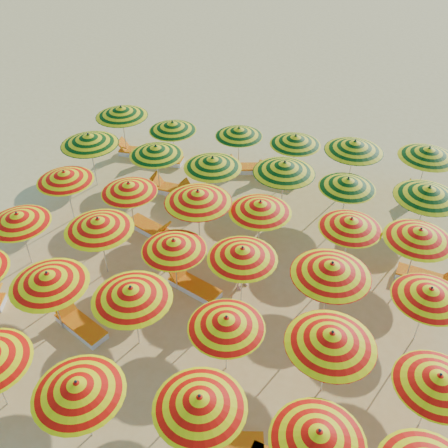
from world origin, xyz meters
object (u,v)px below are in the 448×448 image
(umbrella_9, at_px, (226,322))
(umbrella_26, at_px, (213,162))
(umbrella_14, at_px, (174,245))
(umbrella_31, at_px, (173,126))
(umbrella_4, at_px, (319,436))
(umbrella_21, at_px, (260,207))
(lounger_9, at_px, (138,152))
(lounger_10, at_px, (162,159))
(umbrella_25, at_px, (156,150))
(lounger_5, at_px, (150,228))
(umbrella_19, at_px, (129,187))
(umbrella_33, at_px, (295,140))
(umbrella_28, at_px, (348,183))
(umbrella_12, at_px, (18,218))
(umbrella_17, at_px, (430,293))
(lounger_12, at_px, (277,177))
(umbrella_27, at_px, (284,167))
(umbrella_18, at_px, (64,176))
(umbrella_34, at_px, (354,146))
(lounger_6, at_px, (426,278))
(umbrella_24, at_px, (89,139))
(umbrella_13, at_px, (98,224))
(lounger_0, at_px, (225,445))
(umbrella_29, at_px, (428,192))
(umbrella_22, at_px, (351,223))
(umbrella_2, at_px, (78,388))
(umbrella_35, at_px, (429,153))
(lounger_8, at_px, (200,198))
(umbrella_8, at_px, (131,293))
(lounger_3, at_px, (80,325))
(lounger_13, at_px, (430,194))
(umbrella_7, at_px, (48,279))
(umbrella_11, at_px, (438,380))
(umbrella_15, at_px, (242,253))
(lounger_11, at_px, (250,168))
(umbrella_30, at_px, (121,111))
(beachgoer_a, at_px, (243,268))
(umbrella_16, at_px, (331,269))
(lounger_4, at_px, (194,286))
(lounger_7, at_px, (173,189))

(umbrella_9, height_order, umbrella_26, umbrella_26)
(umbrella_14, xyz_separation_m, umbrella_31, (-2.68, 7.00, 0.01))
(umbrella_4, xyz_separation_m, umbrella_21, (-2.79, 7.15, 0.05))
(lounger_9, distance_m, lounger_10, 1.30)
(umbrella_25, relative_size, lounger_5, 1.27)
(umbrella_19, bearing_deg, lounger_10, 99.22)
(umbrella_19, xyz_separation_m, umbrella_33, (4.89, 4.74, 0.07))
(umbrella_28, bearing_deg, umbrella_31, 162.16)
(umbrella_12, bearing_deg, umbrella_28, 26.54)
(lounger_5, bearing_deg, lounger_9, 140.37)
(umbrella_17, distance_m, lounger_12, 8.93)
(umbrella_9, relative_size, umbrella_27, 1.09)
(umbrella_12, height_order, lounger_5, umbrella_12)
(umbrella_18, relative_size, umbrella_34, 0.88)
(umbrella_12, height_order, lounger_6, umbrella_12)
(umbrella_21, distance_m, umbrella_24, 7.55)
(umbrella_13, xyz_separation_m, umbrella_27, (4.82, 4.60, 0.09))
(lounger_0, height_order, lounger_12, same)
(umbrella_29, distance_m, lounger_10, 10.89)
(umbrella_22, distance_m, lounger_12, 5.75)
(umbrella_2, distance_m, umbrella_33, 12.53)
(umbrella_25, distance_m, umbrella_35, 10.09)
(umbrella_26, relative_size, lounger_8, 1.34)
(umbrella_27, bearing_deg, umbrella_8, -110.91)
(lounger_3, relative_size, lounger_13, 1.00)
(umbrella_2, distance_m, lounger_5, 7.90)
(umbrella_29, bearing_deg, umbrella_13, -155.32)
(umbrella_7, relative_size, umbrella_11, 1.10)
(umbrella_33, distance_m, umbrella_34, 2.26)
(umbrella_25, bearing_deg, umbrella_12, -117.11)
(umbrella_15, height_order, umbrella_27, umbrella_27)
(lounger_5, distance_m, lounger_13, 10.92)
(umbrella_7, distance_m, umbrella_13, 2.50)
(lounger_12, bearing_deg, umbrella_31, 4.46)
(umbrella_18, bearing_deg, lounger_11, 42.23)
(umbrella_30, relative_size, umbrella_35, 1.15)
(umbrella_7, bearing_deg, umbrella_22, 32.68)
(lounger_10, bearing_deg, umbrella_24, 49.86)
(umbrella_12, relative_size, lounger_0, 1.39)
(umbrella_21, xyz_separation_m, lounger_12, (-0.26, 4.56, -1.75))
(beachgoer_a, bearing_deg, lounger_0, -142.28)
(umbrella_2, relative_size, umbrella_16, 1.04)
(umbrella_19, relative_size, lounger_4, 1.27)
(umbrella_28, relative_size, lounger_6, 1.29)
(umbrella_11, xyz_separation_m, lounger_7, (-9.19, 7.67, -1.66))
(lounger_5, bearing_deg, umbrella_12, -118.36)
(umbrella_14, bearing_deg, lounger_4, 12.77)
(lounger_7, bearing_deg, lounger_3, 91.82)
(umbrella_8, xyz_separation_m, lounger_12, (2.07, 9.24, -1.82))
(umbrella_30, bearing_deg, lounger_12, -2.28)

